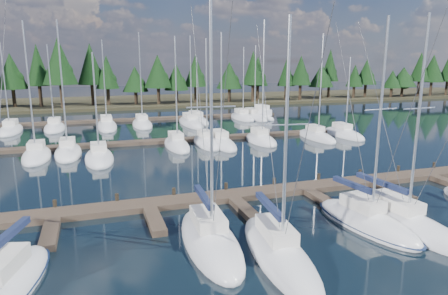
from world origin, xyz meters
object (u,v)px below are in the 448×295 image
object	(u,v)px
main_dock	(233,199)
motor_yacht_right	(261,116)
front_sailboat_2	(210,240)
front_sailboat_5	(400,221)
front_sailboat_3	(278,252)
front_sailboat_4	(366,221)

from	to	relation	value
main_dock	motor_yacht_right	world-z (taller)	motor_yacht_right
main_dock	motor_yacht_right	size ratio (longest dim) A/B	5.37
main_dock	front_sailboat_2	world-z (taller)	front_sailboat_2
front_sailboat_5	front_sailboat_2	bearing A→B (deg)	174.13
front_sailboat_2	motor_yacht_right	bearing A→B (deg)	63.35
main_dock	front_sailboat_2	xyz separation A→B (m)	(-3.55, -6.11, 0.08)
front_sailboat_3	front_sailboat_5	size ratio (longest dim) A/B	0.96
main_dock	front_sailboat_5	distance (m)	11.01
front_sailboat_2	front_sailboat_4	distance (m)	9.80
front_sailboat_2	front_sailboat_4	world-z (taller)	front_sailboat_2
front_sailboat_5	front_sailboat_3	bearing A→B (deg)	-171.35
front_sailboat_3	front_sailboat_4	size ratio (longest dim) A/B	0.97
motor_yacht_right	front_sailboat_2	bearing A→B (deg)	-116.65
main_dock	front_sailboat_2	bearing A→B (deg)	-120.11
main_dock	motor_yacht_right	xyz separation A→B (m)	(18.94, 38.68, 0.24)
front_sailboat_4	motor_yacht_right	xyz separation A→B (m)	(12.70, 45.36, 0.16)
front_sailboat_2	front_sailboat_3	xyz separation A→B (m)	(2.90, -2.56, -0.00)
front_sailboat_2	front_sailboat_4	xyz separation A→B (m)	(9.78, -0.57, -0.00)
main_dock	front_sailboat_3	xyz separation A→B (m)	(-0.64, -8.67, 0.08)
front_sailboat_3	front_sailboat_2	bearing A→B (deg)	138.60
main_dock	front_sailboat_4	xyz separation A→B (m)	(6.24, -6.68, 0.08)
front_sailboat_3	front_sailboat_4	distance (m)	7.16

